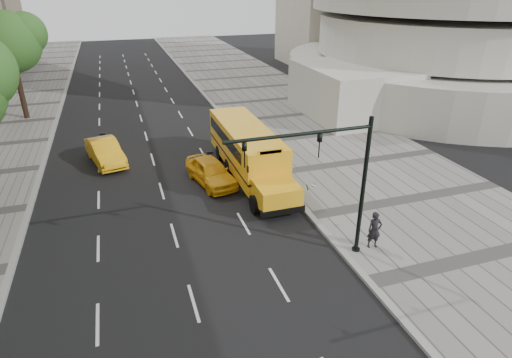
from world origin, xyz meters
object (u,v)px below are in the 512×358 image
object	(u,v)px
taxi_near	(211,171)
pedestrian	(375,230)
tree_c	(10,42)
school_bus	(247,148)
traffic_signal	(335,175)
taxi_far	(105,152)

from	to	relation	value
taxi_near	pedestrian	xyz separation A→B (m)	(5.46, -9.16, 0.26)
tree_c	pedestrian	distance (m)	32.68
school_bus	traffic_signal	xyz separation A→B (m)	(0.69, -9.77, 2.33)
tree_c	taxi_far	distance (m)	15.10
school_bus	taxi_near	size ratio (longest dim) A/B	2.57
tree_c	traffic_signal	bearing A→B (deg)	-59.81
tree_c	taxi_far	world-z (taller)	tree_c
tree_c	pedestrian	bearing A→B (deg)	-56.32
taxi_near	pedestrian	size ratio (longest dim) A/B	2.56
tree_c	taxi_near	world-z (taller)	tree_c
school_bus	taxi_near	distance (m)	2.76
taxi_far	traffic_signal	bearing A→B (deg)	-71.29
tree_c	pedestrian	size ratio (longest dim) A/B	5.11
traffic_signal	taxi_near	bearing A→B (deg)	109.22
school_bus	taxi_far	size ratio (longest dim) A/B	2.41
tree_c	traffic_signal	distance (m)	31.11
taxi_near	taxi_far	size ratio (longest dim) A/B	0.94
pedestrian	taxi_far	bearing A→B (deg)	138.79
school_bus	traffic_signal	world-z (taller)	traffic_signal
school_bus	traffic_signal	bearing A→B (deg)	-85.95
school_bus	taxi_near	xyz separation A→B (m)	(-2.50, -0.62, -1.00)
taxi_far	school_bus	bearing A→B (deg)	-42.46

